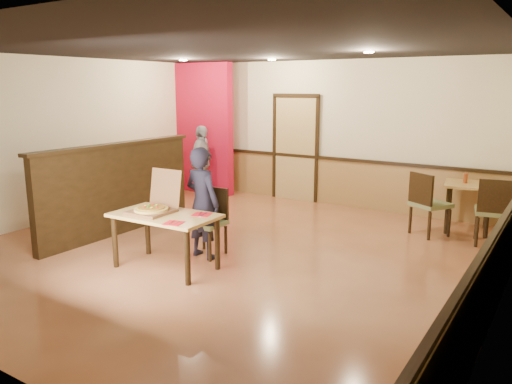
{
  "coord_description": "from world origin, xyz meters",
  "views": [
    {
      "loc": [
        4.01,
        -5.49,
        2.31
      ],
      "look_at": [
        0.47,
        0.0,
        0.92
      ],
      "focal_mm": 35.0,
      "sensor_mm": 36.0,
      "label": 1
    }
  ],
  "objects_px": {
    "pizza_box": "(154,207)",
    "condiment": "(466,178)",
    "passerby": "(202,162)",
    "side_table": "(469,194)",
    "main_table": "(165,222)",
    "diner_chair": "(209,219)",
    "side_chair_left": "(427,202)",
    "side_chair_right": "(494,209)",
    "diner": "(202,203)"
  },
  "relations": [
    {
      "from": "side_chair_left",
      "to": "condiment",
      "type": "height_order",
      "value": "side_chair_left"
    },
    {
      "from": "diner_chair",
      "to": "pizza_box",
      "type": "height_order",
      "value": "pizza_box"
    },
    {
      "from": "side_table",
      "to": "side_chair_right",
      "type": "bearing_deg",
      "value": -53.39
    },
    {
      "from": "pizza_box",
      "to": "condiment",
      "type": "height_order",
      "value": "pizza_box"
    },
    {
      "from": "side_chair_left",
      "to": "condiment",
      "type": "relative_size",
      "value": 6.23
    },
    {
      "from": "side_chair_right",
      "to": "diner",
      "type": "height_order",
      "value": "diner"
    },
    {
      "from": "diner",
      "to": "pizza_box",
      "type": "distance_m",
      "value": 0.68
    },
    {
      "from": "diner_chair",
      "to": "side_table",
      "type": "height_order",
      "value": "diner_chair"
    },
    {
      "from": "diner_chair",
      "to": "side_chair_right",
      "type": "xyz_separation_m",
      "value": [
        3.27,
        2.52,
        0.05
      ]
    },
    {
      "from": "main_table",
      "to": "side_table",
      "type": "height_order",
      "value": "side_table"
    },
    {
      "from": "pizza_box",
      "to": "condiment",
      "type": "relative_size",
      "value": 3.74
    },
    {
      "from": "side_chair_right",
      "to": "pizza_box",
      "type": "relative_size",
      "value": 1.69
    },
    {
      "from": "diner",
      "to": "side_chair_left",
      "type": "bearing_deg",
      "value": -124.86
    },
    {
      "from": "side_table",
      "to": "side_chair_left",
      "type": "bearing_deg",
      "value": -128.54
    },
    {
      "from": "side_chair_left",
      "to": "side_chair_right",
      "type": "relative_size",
      "value": 0.99
    },
    {
      "from": "side_chair_right",
      "to": "passerby",
      "type": "distance_m",
      "value": 5.59
    },
    {
      "from": "diner",
      "to": "pizza_box",
      "type": "bearing_deg",
      "value": 68.81
    },
    {
      "from": "diner_chair",
      "to": "passerby",
      "type": "bearing_deg",
      "value": 128.27
    },
    {
      "from": "side_chair_right",
      "to": "pizza_box",
      "type": "xyz_separation_m",
      "value": [
        -3.57,
        -3.27,
        0.23
      ]
    },
    {
      "from": "passerby",
      "to": "diner_chair",
      "type": "bearing_deg",
      "value": -155.52
    },
    {
      "from": "main_table",
      "to": "diner_chair",
      "type": "distance_m",
      "value": 0.77
    },
    {
      "from": "diner_chair",
      "to": "side_chair_left",
      "type": "relative_size",
      "value": 0.93
    },
    {
      "from": "main_table",
      "to": "pizza_box",
      "type": "bearing_deg",
      "value": 178.75
    },
    {
      "from": "side_table",
      "to": "pizza_box",
      "type": "distance_m",
      "value": 4.99
    },
    {
      "from": "diner",
      "to": "passerby",
      "type": "height_order",
      "value": "same"
    },
    {
      "from": "main_table",
      "to": "side_chair_right",
      "type": "xyz_separation_m",
      "value": [
        3.39,
        3.27,
        -0.06
      ]
    },
    {
      "from": "side_chair_left",
      "to": "pizza_box",
      "type": "xyz_separation_m",
      "value": [
        -2.62,
        -3.28,
        0.24
      ]
    },
    {
      "from": "main_table",
      "to": "diner_chair",
      "type": "bearing_deg",
      "value": 78.61
    },
    {
      "from": "main_table",
      "to": "passerby",
      "type": "distance_m",
      "value": 4.11
    },
    {
      "from": "condiment",
      "to": "side_chair_left",
      "type": "bearing_deg",
      "value": -124.8
    },
    {
      "from": "pizza_box",
      "to": "side_chair_right",
      "type": "bearing_deg",
      "value": 40.3
    },
    {
      "from": "pizza_box",
      "to": "main_table",
      "type": "bearing_deg",
      "value": -1.36
    },
    {
      "from": "main_table",
      "to": "side_table",
      "type": "distance_m",
      "value": 4.87
    },
    {
      "from": "diner_chair",
      "to": "passerby",
      "type": "distance_m",
      "value": 3.58
    },
    {
      "from": "side_chair_left",
      "to": "condiment",
      "type": "xyz_separation_m",
      "value": [
        0.42,
        0.61,
        0.32
      ]
    },
    {
      "from": "passerby",
      "to": "condiment",
      "type": "xyz_separation_m",
      "value": [
        5.06,
        0.42,
        0.11
      ]
    },
    {
      "from": "pizza_box",
      "to": "diner",
      "type": "bearing_deg",
      "value": 60.71
    },
    {
      "from": "pizza_box",
      "to": "condiment",
      "type": "xyz_separation_m",
      "value": [
        3.04,
        3.89,
        0.08
      ]
    },
    {
      "from": "side_chair_left",
      "to": "passerby",
      "type": "distance_m",
      "value": 4.64
    },
    {
      "from": "side_chair_left",
      "to": "condiment",
      "type": "bearing_deg",
      "value": -93.43
    },
    {
      "from": "main_table",
      "to": "condiment",
      "type": "xyz_separation_m",
      "value": [
        2.86,
        3.89,
        0.26
      ]
    },
    {
      "from": "side_chair_right",
      "to": "condiment",
      "type": "bearing_deg",
      "value": -59.76
    },
    {
      "from": "main_table",
      "to": "pizza_box",
      "type": "height_order",
      "value": "pizza_box"
    },
    {
      "from": "diner",
      "to": "passerby",
      "type": "bearing_deg",
      "value": -45.05
    },
    {
      "from": "passerby",
      "to": "pizza_box",
      "type": "distance_m",
      "value": 4.01
    },
    {
      "from": "passerby",
      "to": "side_table",
      "type": "bearing_deg",
      "value": -101.23
    },
    {
      "from": "side_chair_left",
      "to": "side_chair_right",
      "type": "xyz_separation_m",
      "value": [
        0.95,
        -0.01,
        0.01
      ]
    },
    {
      "from": "main_table",
      "to": "passerby",
      "type": "xyz_separation_m",
      "value": [
        -2.2,
        3.47,
        0.15
      ]
    },
    {
      "from": "condiment",
      "to": "passerby",
      "type": "bearing_deg",
      "value": -175.24
    },
    {
      "from": "diner_chair",
      "to": "main_table",
      "type": "bearing_deg",
      "value": -101.51
    }
  ]
}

